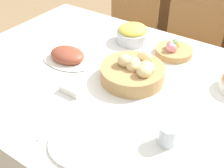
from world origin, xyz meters
TOP-DOWN VIEW (x-y plane):
  - dining_table at (0.00, 0.00)m, footprint 1.71×1.16m
  - chair_far_left at (-0.52, 0.92)m, footprint 0.46×0.46m
  - chair_far_center at (0.02, 0.92)m, footprint 0.46×0.46m
  - sideboard at (-0.01, 1.66)m, footprint 1.11×0.44m
  - bread_basket at (0.05, 0.04)m, footprint 0.30×0.30m
  - egg_basket at (0.11, 0.36)m, footprint 0.20×0.20m
  - ham_platter at (-0.32, 0.00)m, footprint 0.29×0.20m
  - pineapple_bowl at (-0.14, 0.36)m, footprint 0.19×0.19m
  - dinner_plate at (0.10, -0.40)m, footprint 0.24×0.24m
  - fork at (-0.05, -0.40)m, footprint 0.02×0.17m
  - knife at (0.24, -0.40)m, footprint 0.02×0.17m
  - spoon at (0.27, -0.40)m, footprint 0.02×0.17m
  - drinking_cup at (0.35, -0.22)m, footprint 0.07×0.07m
  - butter_dish at (-0.12, -0.19)m, footprint 0.10×0.06m

SIDE VIEW (x-z plane):
  - dining_table at x=0.00m, z-range 0.00..0.75m
  - sideboard at x=-0.01m, z-range 0.00..0.97m
  - chair_far_left at x=-0.52m, z-range 0.04..0.94m
  - chair_far_center at x=0.02m, z-range 0.04..0.94m
  - fork at x=-0.05m, z-range 0.75..0.76m
  - knife at x=0.24m, z-range 0.75..0.76m
  - spoon at x=0.27m, z-range 0.75..0.76m
  - dinner_plate at x=0.10m, z-range 0.75..0.76m
  - butter_dish at x=-0.12m, z-range 0.75..0.78m
  - ham_platter at x=-0.32m, z-range 0.74..0.81m
  - egg_basket at x=0.11m, z-range 0.74..0.82m
  - drinking_cup at x=0.35m, z-range 0.75..0.83m
  - bread_basket at x=0.05m, z-range 0.73..0.86m
  - pineapple_bowl at x=-0.14m, z-range 0.75..0.85m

